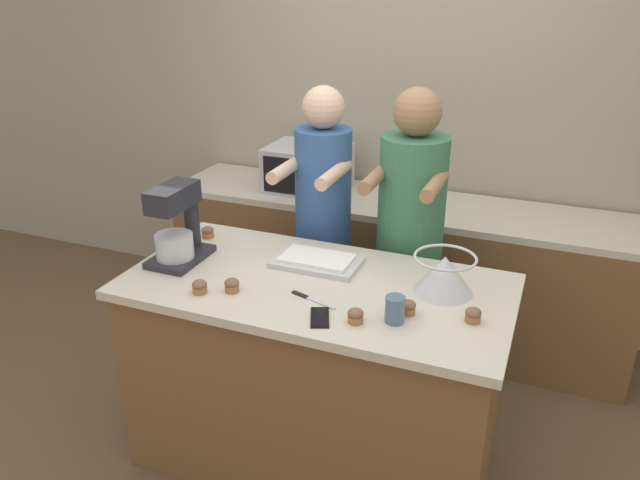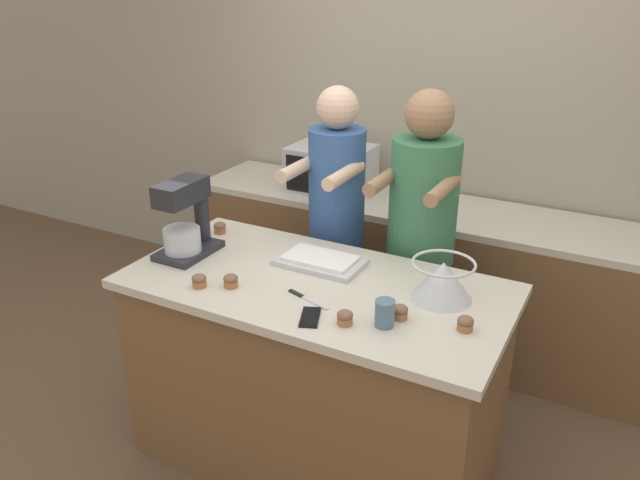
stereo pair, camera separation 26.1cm
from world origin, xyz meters
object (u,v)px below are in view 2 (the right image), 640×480
at_px(baking_tray, 320,261).
at_px(cupcake_2, 400,312).
at_px(person_left, 336,233).
at_px(cupcake_3, 345,317).
at_px(cupcake_5, 199,281).
at_px(microwave_oven, 331,168).
at_px(mixing_bowl, 442,279).
at_px(cupcake_1, 220,228).
at_px(person_right, 420,250).
at_px(drinking_glass, 385,313).
at_px(cell_phone, 310,317).
at_px(cupcake_0, 465,323).
at_px(knife, 306,298).
at_px(cupcake_4, 231,281).
at_px(stand_mixer, 186,222).

bearing_deg(baking_tray, cupcake_2, -29.13).
distance_m(person_left, cupcake_3, 1.01).
bearing_deg(cupcake_5, microwave_oven, 96.10).
bearing_deg(cupcake_2, mixing_bowl, 68.81).
distance_m(cupcake_1, cupcake_3, 1.06).
height_order(baking_tray, microwave_oven, microwave_oven).
xyz_separation_m(person_right, drinking_glass, (0.15, -0.82, 0.11)).
distance_m(cell_phone, drinking_glass, 0.29).
bearing_deg(microwave_oven, cupcake_0, -47.10).
bearing_deg(cupcake_2, person_left, 131.04).
bearing_deg(cupcake_2, knife, -174.61).
relative_size(cupcake_3, cupcake_4, 1.00).
xyz_separation_m(person_right, stand_mixer, (-0.90, -0.66, 0.21)).
height_order(baking_tray, cupcake_5, cupcake_5).
height_order(person_left, baking_tray, person_left).
bearing_deg(cell_phone, cupcake_2, 28.21).
height_order(person_left, cupcake_4, person_left).
bearing_deg(mixing_bowl, cupcake_0, -51.62).
relative_size(cell_phone, cupcake_4, 2.59).
xyz_separation_m(knife, cupcake_3, (0.22, -0.10, 0.03)).
height_order(person_right, cupcake_3, person_right).
relative_size(person_left, mixing_bowl, 6.42).
xyz_separation_m(person_left, drinking_glass, (0.62, -0.82, 0.11)).
relative_size(cupcake_0, cupcake_3, 1.00).
relative_size(drinking_glass, cupcake_4, 1.70).
bearing_deg(person_right, cupcake_2, -76.20).
xyz_separation_m(cupcake_0, cupcake_1, (-1.35, 0.32, 0.00)).
distance_m(cupcake_4, cupcake_5, 0.13).
bearing_deg(person_left, baking_tray, -71.39).
relative_size(cupcake_2, cupcake_4, 1.00).
xyz_separation_m(mixing_bowl, microwave_oven, (-1.09, 1.14, -0.00)).
bearing_deg(stand_mixer, microwave_oven, 86.04).
xyz_separation_m(drinking_glass, cupcake_1, (-1.08, 0.43, -0.02)).
relative_size(microwave_oven, cupcake_3, 7.82).
height_order(person_left, drinking_glass, person_left).
distance_m(person_left, mixing_bowl, 0.91).
distance_m(microwave_oven, drinking_glass, 1.74).
relative_size(drinking_glass, cupcake_0, 1.70).
distance_m(cupcake_2, cupcake_3, 0.21).
xyz_separation_m(microwave_oven, cupcake_0, (1.24, -1.33, -0.05)).
bearing_deg(person_right, stand_mixer, -143.73).
height_order(microwave_oven, drinking_glass, microwave_oven).
bearing_deg(baking_tray, knife, -72.43).
bearing_deg(microwave_oven, person_right, -37.43).
xyz_separation_m(cupcake_2, cupcake_4, (-0.72, -0.09, 0.00)).
height_order(cell_phone, cupcake_2, cupcake_2).
bearing_deg(mixing_bowl, cupcake_1, 173.83).
xyz_separation_m(drinking_glass, cupcake_5, (-0.80, -0.08, -0.02)).
distance_m(mixing_bowl, cupcake_5, 1.00).
relative_size(person_right, knife, 7.80).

